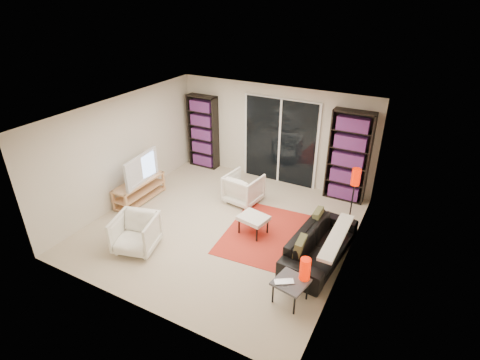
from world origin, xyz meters
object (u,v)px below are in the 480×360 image
(ottoman, at_px, (253,219))
(floor_lamp, at_px, (355,183))
(bookshelf_right, at_px, (349,157))
(armchair_back, at_px, (244,188))
(bookshelf_left, at_px, (203,132))
(tv_stand, at_px, (140,190))
(sofa, at_px, (320,245))
(side_table, at_px, (291,283))
(armchair_front, at_px, (136,233))

(ottoman, xyz_separation_m, floor_lamp, (1.61, 1.24, 0.62))
(bookshelf_right, relative_size, ottoman, 3.38)
(armchair_back, bearing_deg, bookshelf_right, -141.23)
(bookshelf_left, xyz_separation_m, tv_stand, (-0.26, -2.31, -0.71))
(bookshelf_right, bearing_deg, tv_stand, -150.67)
(bookshelf_right, xyz_separation_m, sofa, (0.17, -2.37, -0.76))
(bookshelf_left, distance_m, ottoman, 3.51)
(bookshelf_right, xyz_separation_m, tv_stand, (-4.11, -2.31, -0.79))
(bookshelf_left, distance_m, tv_stand, 2.43)
(bookshelf_left, relative_size, bookshelf_right, 0.93)
(bookshelf_right, relative_size, floor_lamp, 1.65)
(tv_stand, relative_size, side_table, 2.38)
(bookshelf_left, distance_m, armchair_front, 3.89)
(sofa, distance_m, ottoman, 1.40)
(sofa, height_order, armchair_back, armchair_back)
(bookshelf_left, bearing_deg, armchair_back, -33.51)
(ottoman, distance_m, side_table, 1.89)
(sofa, relative_size, armchair_front, 2.57)
(bookshelf_left, distance_m, armchair_back, 2.33)
(bookshelf_right, bearing_deg, sofa, -85.98)
(armchair_back, xyz_separation_m, armchair_front, (-0.96, -2.49, 0.00))
(sofa, relative_size, side_table, 3.49)
(sofa, xyz_separation_m, ottoman, (-1.40, 0.11, 0.06))
(armchair_back, height_order, floor_lamp, floor_lamp)
(tv_stand, distance_m, side_table, 4.39)
(bookshelf_left, bearing_deg, bookshelf_right, -0.00)
(bookshelf_left, bearing_deg, side_table, -42.60)
(tv_stand, xyz_separation_m, armchair_back, (2.13, 1.07, 0.08))
(floor_lamp, bearing_deg, bookshelf_right, 110.55)
(bookshelf_right, distance_m, floor_lamp, 1.09)
(bookshelf_right, xyz_separation_m, floor_lamp, (0.38, -1.02, -0.09))
(tv_stand, relative_size, armchair_back, 1.78)
(ottoman, xyz_separation_m, side_table, (1.31, -1.36, 0.01))
(armchair_front, xyz_separation_m, ottoman, (1.71, 1.47, -0.00))
(bookshelf_right, height_order, side_table, bookshelf_right)
(bookshelf_right, distance_m, ottoman, 2.67)
(armchair_front, bearing_deg, bookshelf_right, 35.75)
(bookshelf_left, height_order, side_table, bookshelf_left)
(armchair_back, bearing_deg, bookshelf_left, -26.66)
(side_table, bearing_deg, ottoman, 134.00)
(bookshelf_left, bearing_deg, tv_stand, -96.43)
(armchair_front, distance_m, ottoman, 2.25)
(tv_stand, bearing_deg, side_table, -17.30)
(ottoman, bearing_deg, bookshelf_right, 61.40)
(armchair_front, bearing_deg, ottoman, 24.69)
(bookshelf_right, distance_m, side_table, 3.68)
(bookshelf_left, distance_m, side_table, 5.38)
(sofa, distance_m, armchair_back, 2.43)
(side_table, bearing_deg, tv_stand, 162.70)
(bookshelf_left, height_order, bookshelf_right, bookshelf_right)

